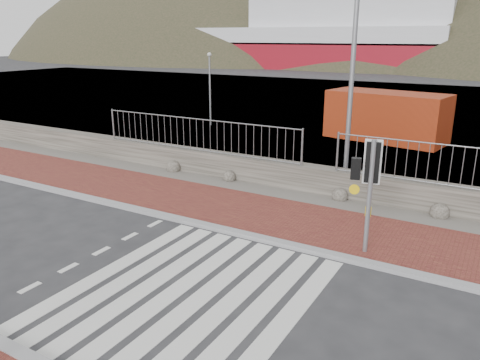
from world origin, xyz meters
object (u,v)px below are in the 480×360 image
Objects in this scene: streetlight at (360,36)px; shipping_container at (386,116)px; ferry at (311,34)px; traffic_signal_far at (370,172)px.

shipping_container is at bearing 93.90° from streetlight.
ferry is 64.97m from streetlight.
ferry is 17.82× the size of traffic_signal_far.
shipping_container is at bearing -91.43° from traffic_signal_far.
traffic_signal_far reaches higher than shipping_container.
ferry is 5.61× the size of streetlight.
streetlight is (25.41, -59.79, -0.34)m from ferry.
ferry is 8.78× the size of shipping_container.
ferry is at bearing -80.04° from traffic_signal_far.
traffic_signal_far is 13.60m from shipping_container.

